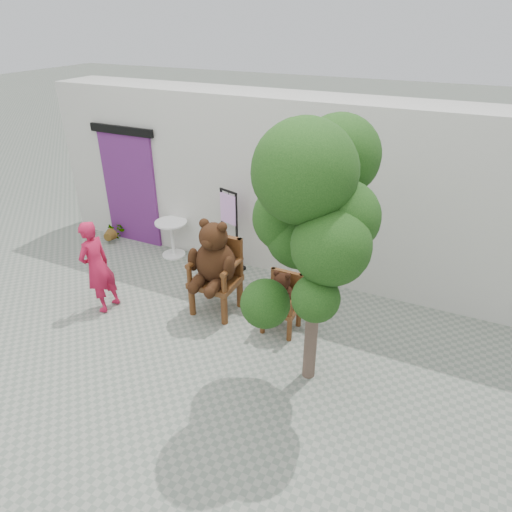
{
  "coord_description": "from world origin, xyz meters",
  "views": [
    {
      "loc": [
        2.81,
        -4.0,
        4.17
      ],
      "look_at": [
        0.26,
        1.4,
        0.95
      ],
      "focal_mm": 32.0,
      "sensor_mm": 36.0,
      "label": 1
    }
  ],
  "objects_px": {
    "person": "(97,267)",
    "stool_bucket": "(300,264)",
    "chair_big": "(215,262)",
    "display_stand": "(230,240)",
    "chair_small": "(282,296)",
    "tree": "(312,205)",
    "cafe_table": "(172,234)"
  },
  "relations": [
    {
      "from": "chair_small",
      "to": "cafe_table",
      "type": "relative_size",
      "value": 1.39
    },
    {
      "from": "chair_small",
      "to": "tree",
      "type": "distance_m",
      "value": 2.04
    },
    {
      "from": "cafe_table",
      "to": "display_stand",
      "type": "relative_size",
      "value": 0.47
    },
    {
      "from": "person",
      "to": "tree",
      "type": "height_order",
      "value": "tree"
    },
    {
      "from": "chair_big",
      "to": "cafe_table",
      "type": "xyz_separation_m",
      "value": [
        -1.66,
        1.23,
        -0.42
      ]
    },
    {
      "from": "tree",
      "to": "cafe_table",
      "type": "bearing_deg",
      "value": 149.01
    },
    {
      "from": "chair_big",
      "to": "chair_small",
      "type": "relative_size",
      "value": 1.57
    },
    {
      "from": "chair_big",
      "to": "cafe_table",
      "type": "distance_m",
      "value": 2.11
    },
    {
      "from": "chair_big",
      "to": "person",
      "type": "xyz_separation_m",
      "value": [
        -1.68,
        -0.69,
        -0.14
      ]
    },
    {
      "from": "person",
      "to": "stool_bucket",
      "type": "distance_m",
      "value": 3.14
    },
    {
      "from": "cafe_table",
      "to": "tree",
      "type": "xyz_separation_m",
      "value": [
        3.37,
        -2.02,
        1.92
      ]
    },
    {
      "from": "stool_bucket",
      "to": "tree",
      "type": "bearing_deg",
      "value": -68.07
    },
    {
      "from": "cafe_table",
      "to": "stool_bucket",
      "type": "distance_m",
      "value": 2.74
    },
    {
      "from": "chair_small",
      "to": "chair_big",
      "type": "bearing_deg",
      "value": 179.11
    },
    {
      "from": "stool_bucket",
      "to": "tree",
      "type": "xyz_separation_m",
      "value": [
        0.66,
        -1.65,
        1.71
      ]
    },
    {
      "from": "person",
      "to": "tree",
      "type": "bearing_deg",
      "value": 90.53
    },
    {
      "from": "tree",
      "to": "stool_bucket",
      "type": "bearing_deg",
      "value": 111.93
    },
    {
      "from": "display_stand",
      "to": "tree",
      "type": "height_order",
      "value": "tree"
    },
    {
      "from": "chair_small",
      "to": "person",
      "type": "xyz_separation_m",
      "value": [
        -2.78,
        -0.68,
        0.15
      ]
    },
    {
      "from": "display_stand",
      "to": "stool_bucket",
      "type": "height_order",
      "value": "display_stand"
    },
    {
      "from": "display_stand",
      "to": "stool_bucket",
      "type": "relative_size",
      "value": 1.04
    },
    {
      "from": "person",
      "to": "tree",
      "type": "distance_m",
      "value": 3.77
    },
    {
      "from": "stool_bucket",
      "to": "cafe_table",
      "type": "bearing_deg",
      "value": 172.12
    },
    {
      "from": "chair_small",
      "to": "cafe_table",
      "type": "bearing_deg",
      "value": 155.65
    },
    {
      "from": "cafe_table",
      "to": "display_stand",
      "type": "distance_m",
      "value": 1.25
    },
    {
      "from": "chair_big",
      "to": "tree",
      "type": "xyz_separation_m",
      "value": [
        1.71,
        -0.79,
        1.5
      ]
    },
    {
      "from": "cafe_table",
      "to": "chair_small",
      "type": "bearing_deg",
      "value": -24.35
    },
    {
      "from": "chair_small",
      "to": "display_stand",
      "type": "xyz_separation_m",
      "value": [
        -1.52,
        1.24,
        0.02
      ]
    },
    {
      "from": "chair_small",
      "to": "stool_bucket",
      "type": "relative_size",
      "value": 0.67
    },
    {
      "from": "chair_small",
      "to": "person",
      "type": "bearing_deg",
      "value": -166.33
    },
    {
      "from": "cafe_table",
      "to": "display_stand",
      "type": "height_order",
      "value": "display_stand"
    },
    {
      "from": "chair_big",
      "to": "stool_bucket",
      "type": "bearing_deg",
      "value": 39.22
    }
  ]
}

